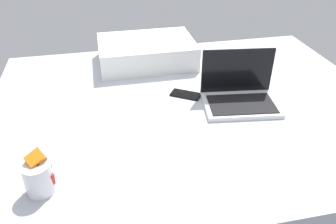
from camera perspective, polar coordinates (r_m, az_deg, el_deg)
The scene contains 5 objects.
bed_mattress at distance 160.76cm, azimuth 3.56°, elevation -1.30°, with size 180.00×140.00×18.00cm, color #B7BCC6.
laptop at distance 157.19cm, azimuth 11.92°, elevation 2.88°, with size 35.64×26.98×23.00cm.
snack_cup at distance 116.60cm, azimuth -20.92°, elevation -10.02°, with size 10.26×10.53×15.19cm.
cell_phone at distance 162.00cm, azimuth 2.98°, elevation 2.95°, with size 6.80×14.00×0.80cm, color black.
pillow at distance 192.44cm, azimuth -3.62°, elevation 10.07°, with size 52.00×36.00×13.00cm, color white.
Camera 1 is at (-37.02, -127.33, 99.90)cm, focal length 36.29 mm.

